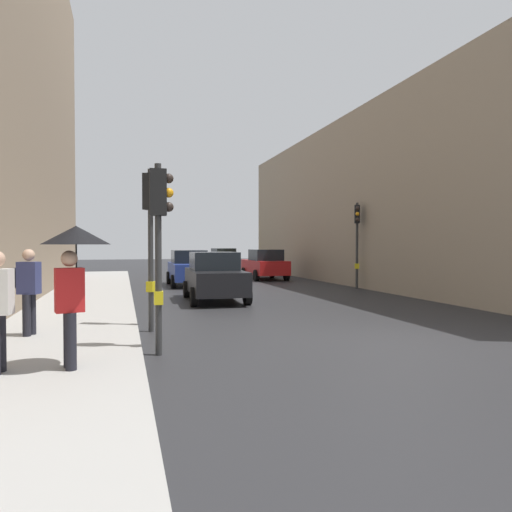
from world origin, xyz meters
name	(u,v)px	position (x,y,z in m)	size (l,w,h in m)	color
ground_plane	(396,341)	(0.00, 0.00, 0.00)	(120.00, 120.00, 0.00)	#28282B
sidewalk_kerb	(79,311)	(-6.74, 6.00, 0.08)	(3.12, 40.00, 0.16)	#A8A5A0
building_facade_right	(442,204)	(11.17, 12.99, 4.25)	(12.00, 29.87, 8.50)	gray
traffic_light_near_right	(152,220)	(-4.85, 2.51, 2.60)	(0.45, 0.35, 3.77)	#2D2D2D
traffic_light_near_left	(160,223)	(-4.85, 0.11, 2.41)	(0.43, 0.25, 3.49)	#2D2D2D
traffic_light_mid_street	(357,230)	(4.86, 10.74, 2.73)	(0.34, 0.45, 3.96)	#2D2D2D
car_red_sedan	(265,264)	(2.57, 17.72, 0.88)	(2.02, 4.20, 1.76)	red
car_blue_van	(189,268)	(-2.32, 14.66, 0.88)	(2.07, 4.23, 1.76)	navy
car_yellow_taxi	(223,259)	(2.43, 29.06, 0.88)	(2.23, 4.31, 1.76)	yellow
car_dark_suv	(215,277)	(-2.31, 8.02, 0.88)	(2.16, 4.27, 1.76)	black
pedestrian_with_umbrella	(74,256)	(-6.20, -1.06, 1.84)	(1.00, 1.00, 2.14)	black
pedestrian_with_grey_backpack	(27,287)	(-7.39, 1.92, 1.16)	(0.66, 0.45, 1.77)	black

